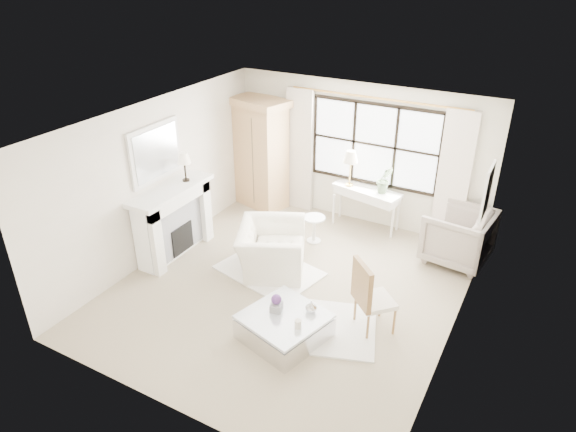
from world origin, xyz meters
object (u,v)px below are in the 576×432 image
coffee_table (284,327)px  armoire (261,153)px  console_table (366,208)px  club_armchair (271,249)px

coffee_table → armoire: bearing=141.1°
console_table → coffee_table: (0.20, -3.54, -0.22)m
armoire → club_armchair: armoire is taller
console_table → club_armchair: (-0.83, -2.14, -0.01)m
armoire → club_armchair: 2.60m
console_table → club_armchair: console_table is taller
armoire → console_table: armoire is taller
console_table → coffee_table: bearing=-75.0°
armoire → coffee_table: 4.33m
armoire → club_armchair: size_ratio=1.87×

